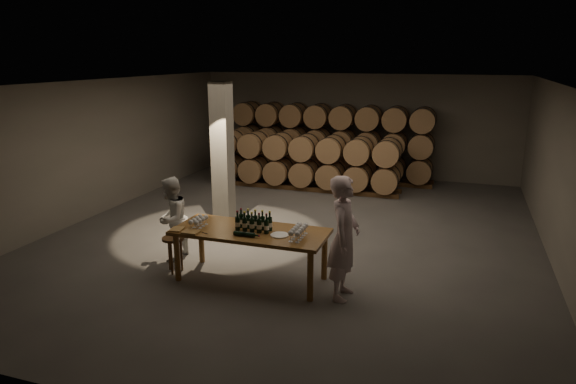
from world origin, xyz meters
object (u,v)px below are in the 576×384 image
(person_woman, at_px, (172,219))
(plate, at_px, (280,235))
(person_man, at_px, (344,238))
(stool, at_px, (173,244))
(tasting_table, at_px, (251,236))
(notebook_near, at_px, (191,232))
(bottle_cluster, at_px, (254,223))

(person_woman, bearing_deg, plate, 70.58)
(person_man, bearing_deg, person_woman, 82.09)
(stool, distance_m, person_man, 3.09)
(tasting_table, height_order, stool, tasting_table)
(notebook_near, relative_size, stool, 0.42)
(person_man, bearing_deg, bottle_cluster, 86.00)
(bottle_cluster, bearing_deg, person_man, -4.70)
(notebook_near, xyz_separation_m, person_woman, (-0.89, 0.84, -0.12))
(tasting_table, height_order, plate, plate)
(stool, relative_size, person_man, 0.32)
(tasting_table, bearing_deg, bottle_cluster, 7.16)
(plate, xyz_separation_m, stool, (-1.98, -0.04, -0.38))
(person_man, relative_size, person_woman, 1.25)
(notebook_near, bearing_deg, person_man, 7.28)
(bottle_cluster, distance_m, person_woman, 1.87)
(bottle_cluster, distance_m, notebook_near, 1.04)
(notebook_near, height_order, person_woman, person_woman)
(plate, bearing_deg, person_woman, 168.21)
(tasting_table, height_order, person_man, person_man)
(tasting_table, xyz_separation_m, stool, (-1.43, -0.13, -0.27))
(plate, height_order, person_man, person_man)
(notebook_near, relative_size, person_woman, 0.17)
(plate, relative_size, notebook_near, 1.13)
(notebook_near, xyz_separation_m, person_man, (2.51, 0.33, 0.08))
(notebook_near, bearing_deg, tasting_table, 27.04)
(tasting_table, relative_size, person_woman, 1.64)
(person_man, height_order, person_woman, person_man)
(person_man, bearing_deg, tasting_table, 86.41)
(person_man, bearing_deg, plate, 89.08)
(person_man, bearing_deg, stool, 90.84)
(person_woman, bearing_deg, notebook_near, 38.87)
(bottle_cluster, distance_m, person_man, 1.58)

